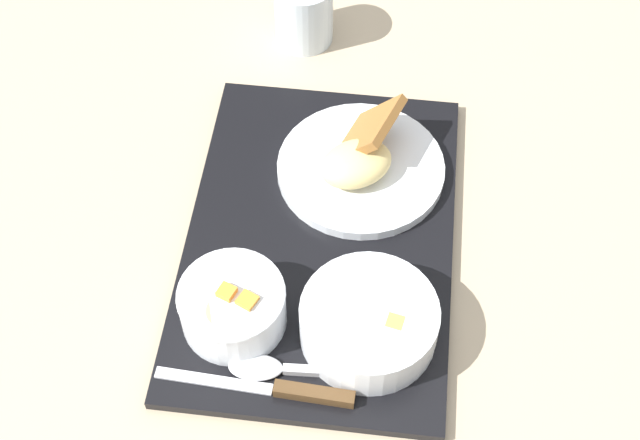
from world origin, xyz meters
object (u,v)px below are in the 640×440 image
at_px(knife, 290,391).
at_px(plate_main, 360,164).
at_px(bowl_salad, 233,304).
at_px(glass_water, 304,15).
at_px(bowl_soup, 369,321).
at_px(spoon, 276,369).

bearing_deg(knife, plate_main, -95.67).
height_order(bowl_salad, glass_water, glass_water).
bearing_deg(bowl_soup, knife, 132.09).
bearing_deg(glass_water, plate_main, -162.77).
distance_m(spoon, glass_water, 0.50).
relative_size(bowl_soup, plate_main, 0.72).
bearing_deg(knife, glass_water, -81.44).
bearing_deg(bowl_salad, glass_water, -7.06).
bearing_deg(bowl_salad, knife, -142.87).
bearing_deg(plate_main, spoon, 162.20).
bearing_deg(plate_main, bowl_salad, 147.17).
relative_size(bowl_soup, knife, 0.71).
xyz_separation_m(spoon, glass_water, (0.50, -0.01, 0.02)).
height_order(spoon, glass_water, glass_water).
distance_m(bowl_soup, plate_main, 0.22).
relative_size(bowl_salad, spoon, 0.78).
xyz_separation_m(plate_main, spoon, (-0.26, 0.08, -0.01)).
bearing_deg(spoon, bowl_salad, -49.09).
height_order(plate_main, glass_water, glass_water).
height_order(bowl_soup, plate_main, plate_main).
height_order(plate_main, spoon, plate_main).
bearing_deg(bowl_salad, bowl_soup, -95.18).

